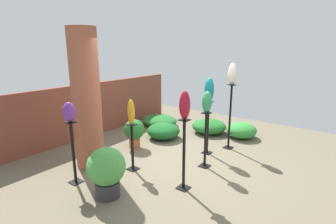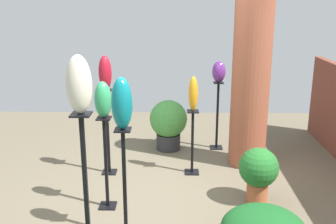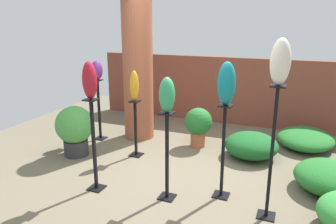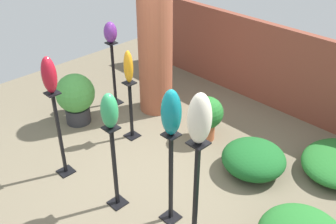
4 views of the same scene
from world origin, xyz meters
name	(u,v)px [view 2 (image 2 of 4)]	position (x,y,z in m)	size (l,w,h in m)	color
ground_plane	(158,203)	(0.00, 0.00, 0.00)	(8.00, 8.00, 0.00)	#6B604C
brick_pillar	(251,75)	(-1.26, 1.29, 1.36)	(0.55, 0.55, 2.71)	#9E5138
pedestal_amber	(192,145)	(-0.90, 0.45, 0.42)	(0.20, 0.20, 0.93)	black
pedestal_jade	(106,167)	(0.08, -0.60, 0.51)	(0.20, 0.20, 1.12)	black
pedestal_ruby	(108,136)	(-0.88, -0.73, 0.56)	(0.20, 0.20, 1.22)	black
pedestal_ivory	(87,204)	(1.28, -0.55, 0.71)	(0.20, 0.20, 1.52)	black
pedestal_violet	(217,119)	(-1.88, 0.90, 0.51)	(0.20, 0.20, 1.12)	black
pedestal_teal	(125,189)	(0.70, -0.30, 0.55)	(0.20, 0.20, 1.20)	black
art_vase_amber	(193,94)	(-0.90, 0.45, 1.17)	(0.14, 0.13, 0.48)	orange
art_vase_jade	(103,100)	(0.08, -0.60, 1.33)	(0.19, 0.19, 0.42)	#2D9356
art_vase_ruby	(105,73)	(-0.88, -0.73, 1.46)	(0.18, 0.18, 0.47)	maroon
art_vase_ivory	(79,85)	(1.28, -0.55, 1.76)	(0.20, 0.21, 0.48)	beige
art_vase_violet	(219,72)	(-1.88, 0.90, 1.30)	(0.21, 0.22, 0.34)	#6B2D8C
art_vase_teal	(122,103)	(0.70, -0.30, 1.45)	(0.21, 0.20, 0.51)	#0F727A
potted_plant_mid_right	(168,122)	(-1.82, 0.10, 0.47)	(0.61, 0.61, 0.83)	#2D2D33
potted_plant_front_right	(258,171)	(-0.07, 1.22, 0.41)	(0.48, 0.48, 0.70)	#B25B38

